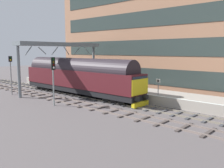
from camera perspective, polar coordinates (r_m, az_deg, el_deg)
name	(u,v)px	position (r m, az deg, el deg)	size (l,w,h in m)	color
ground_plane	(115,102)	(26.68, 0.63, -4.26)	(140.00, 140.00, 0.00)	#595252
track_main	(115,102)	(26.67, 0.63, -4.14)	(2.50, 60.00, 0.15)	gray
track_adjacent_west	(93,107)	(24.38, -4.52, -5.30)	(2.50, 60.00, 0.15)	gray
station_platform	(135,93)	(29.32, 5.32, -2.20)	(4.00, 44.00, 1.01)	#A49B8F
station_building	(173,35)	(34.99, 14.12, 11.09)	(5.47, 41.06, 15.45)	#9C6E52
diesel_locomotive	(78,76)	(30.73, -8.04, 1.95)	(2.74, 19.56, 4.68)	black
signal_post_near	(53,74)	(25.22, -13.59, 2.20)	(0.44, 0.22, 4.94)	gray
signal_post_mid	(11,71)	(33.32, -22.62, 2.82)	(0.44, 0.22, 4.92)	gray
platform_number_sign	(158,84)	(25.52, 10.78, -0.07)	(0.10, 0.44, 1.68)	slate
waiting_passenger	(94,77)	(34.04, -4.14, 1.73)	(0.37, 0.51, 1.64)	#253537
overhead_footbridge	(61,47)	(33.96, -11.93, 8.43)	(12.58, 2.00, 6.68)	slate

